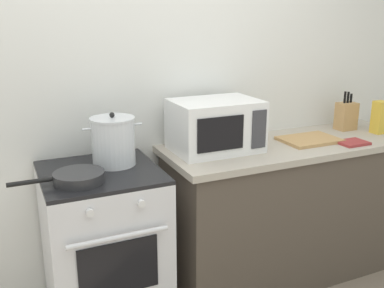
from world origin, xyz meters
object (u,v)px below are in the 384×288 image
object	(u,v)px
stove	(105,250)
frying_pan	(78,177)
microwave	(215,125)
oven_mitt	(352,143)
cutting_board	(309,140)
pasta_box	(379,117)
knife_block	(346,116)
stock_pot	(113,141)

from	to	relation	value
stove	frying_pan	xyz separation A→B (m)	(-0.13, -0.12, 0.48)
microwave	oven_mitt	world-z (taller)	microwave
cutting_board	pasta_box	bearing A→B (deg)	-3.10
stove	knife_block	xyz separation A→B (m)	(1.77, 0.14, 0.56)
stove	oven_mitt	size ratio (longest dim) A/B	5.11
cutting_board	knife_block	size ratio (longest dim) A/B	1.33
knife_block	oven_mitt	size ratio (longest dim) A/B	1.50
frying_pan	cutting_board	bearing A→B (deg)	4.62
oven_mitt	stove	bearing A→B (deg)	174.14
stock_pot	microwave	xyz separation A→B (m)	(0.61, 0.01, 0.02)
microwave	cutting_board	size ratio (longest dim) A/B	1.39
cutting_board	stock_pot	bearing A→B (deg)	176.91
frying_pan	oven_mitt	distance (m)	1.68
pasta_box	cutting_board	bearing A→B (deg)	176.90
knife_block	pasta_box	bearing A→B (deg)	-52.51
frying_pan	microwave	xyz separation A→B (m)	(0.84, 0.20, 0.12)
frying_pan	microwave	bearing A→B (deg)	13.22
cutting_board	oven_mitt	distance (m)	0.26
stove	knife_block	distance (m)	1.86
oven_mitt	knife_block	bearing A→B (deg)	53.95
frying_pan	cutting_board	distance (m)	1.48
stock_pot	oven_mitt	distance (m)	1.47
microwave	pasta_box	world-z (taller)	microwave
cutting_board	pasta_box	xyz separation A→B (m)	(0.55, -0.03, 0.10)
stock_pot	knife_block	size ratio (longest dim) A/B	1.18
pasta_box	frying_pan	bearing A→B (deg)	-177.48
microwave	cutting_board	distance (m)	0.66
knife_block	stock_pot	bearing A→B (deg)	-177.51
pasta_box	stock_pot	bearing A→B (deg)	176.91
stock_pot	cutting_board	xyz separation A→B (m)	(1.25, -0.07, -0.12)
stock_pot	frying_pan	xyz separation A→B (m)	(-0.23, -0.19, -0.10)
knife_block	microwave	bearing A→B (deg)	-176.65
frying_pan	knife_block	size ratio (longest dim) A/B	1.65
microwave	pasta_box	bearing A→B (deg)	-5.19
microwave	knife_block	distance (m)	1.06
cutting_board	frying_pan	bearing A→B (deg)	-175.38
frying_pan	oven_mitt	bearing A→B (deg)	-1.39
stock_pot	cutting_board	world-z (taller)	stock_pot
stove	stock_pot	xyz separation A→B (m)	(0.10, 0.07, 0.59)
oven_mitt	pasta_box	bearing A→B (deg)	20.44
cutting_board	oven_mitt	bearing A→B (deg)	-37.99
oven_mitt	microwave	bearing A→B (deg)	164.20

